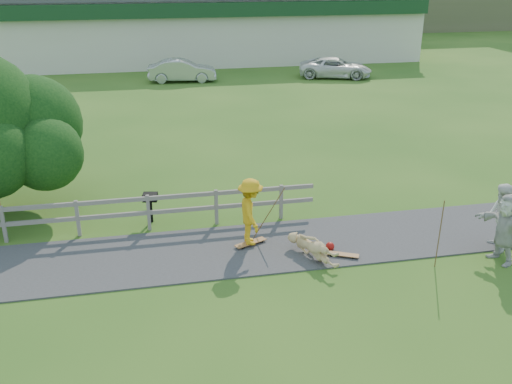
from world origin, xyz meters
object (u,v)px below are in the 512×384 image
spectator_a (500,219)px  car_silver (182,71)px  spectator_d (505,228)px  bbq (151,208)px  car_white (335,68)px  skater_fallen (313,248)px  skater_rider (250,215)px

spectator_a → car_silver: 26.40m
spectator_d → bbq: 9.96m
car_silver → car_white: 10.37m
spectator_a → car_silver: size_ratio=0.43×
spectator_d → car_white: bearing=159.5°
skater_fallen → car_white: size_ratio=0.36×
skater_rider → car_silver: bearing=-1.0°
skater_fallen → bbq: size_ratio=1.89×
skater_rider → car_white: skater_rider is taller
car_white → bbq: (-13.13, -21.15, -0.21)m
skater_fallen → spectator_d: bearing=-37.1°
spectator_d → car_silver: bearing=-178.0°
skater_rider → car_silver: 23.99m
car_white → bbq: 24.90m
spectator_a → car_white: (3.96, 24.93, -0.28)m
spectator_a → spectator_d: (-0.22, -0.56, -0.01)m
skater_rider → spectator_a: bearing=-104.6°
skater_rider → spectator_a: size_ratio=0.98×
car_silver → bbq: bearing=178.2°
skater_fallen → bbq: (-4.12, 3.22, 0.15)m
skater_rider → spectator_d: size_ratio=0.99×
car_silver → bbq: size_ratio=4.72×
bbq → spectator_a: bearing=-11.5°
car_white → spectator_d: bearing=-171.3°
spectator_d → bbq: bearing=-127.1°
skater_fallen → spectator_a: spectator_a is taller
skater_fallen → spectator_d: size_ratio=0.93×
car_silver → skater_rider: bearing=-174.9°
skater_fallen → spectator_d: 5.00m
skater_rider → car_white: (10.49, 23.31, -0.26)m
spectator_d → bbq: size_ratio=2.03×
skater_rider → bbq: 3.44m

